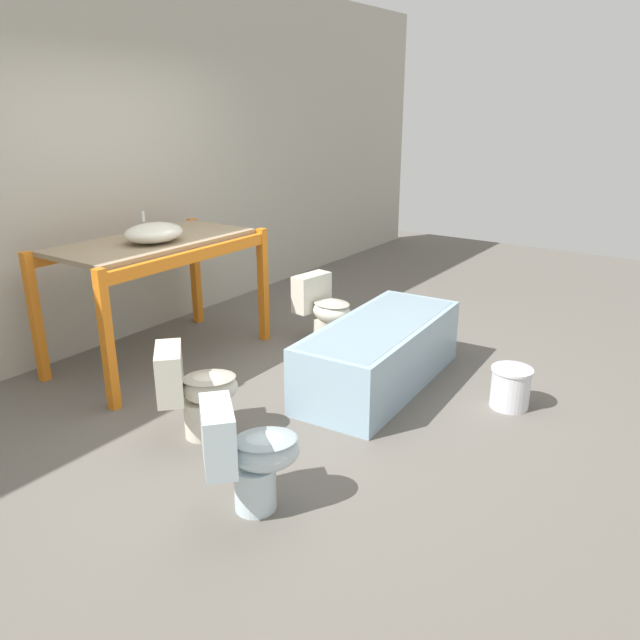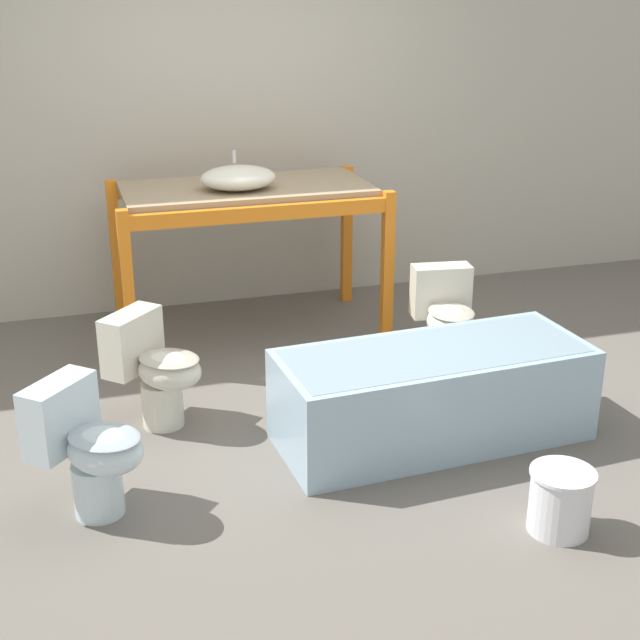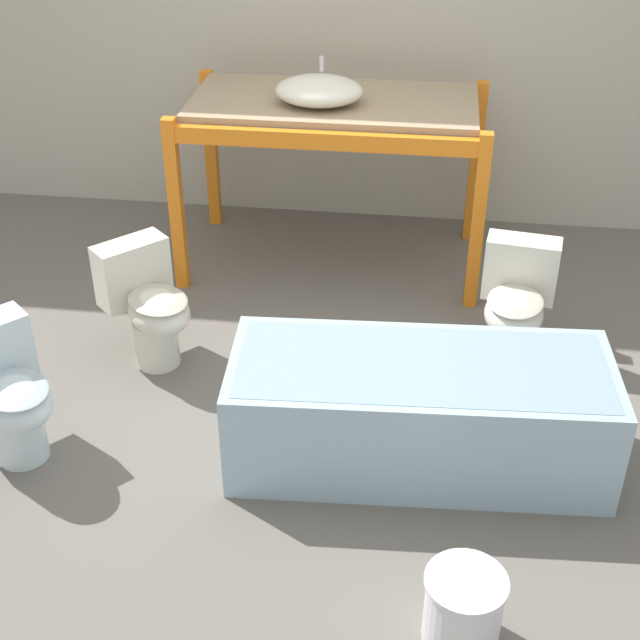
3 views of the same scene
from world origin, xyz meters
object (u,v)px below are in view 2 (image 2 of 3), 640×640
Objects in this scene: toilet_near at (88,447)px; toilet_extra at (155,368)px; sink_basin at (238,178)px; toilet_far at (446,317)px; bucket_white at (560,499)px; bathtub_main at (433,388)px.

toilet_extra is at bearing 15.42° from toilet_near.
toilet_near is at bearing -120.48° from sink_basin.
toilet_far is at bearing -37.53° from sink_basin.
toilet_far is 2.11× the size of bucket_white.
sink_basin is at bearing 10.66° from toilet_extra.
toilet_near is (-1.09, -1.85, -0.75)m from sink_basin.
bathtub_main reaches higher than bucket_white.
toilet_near is 1.00× the size of toilet_extra.
sink_basin is 2.28m from toilet_near.
toilet_far is 1.00× the size of toilet_extra.
toilet_near and toilet_far have the same top height.
toilet_far is (1.09, -0.84, -0.75)m from sink_basin.
toilet_extra is at bearing -123.07° from sink_basin.
toilet_far is (2.18, 1.01, 0.00)m from toilet_near.
bucket_white is (0.84, -2.59, -0.93)m from sink_basin.
toilet_extra is 2.11× the size of bucket_white.
toilet_near and toilet_extra have the same top height.
toilet_near is 2.11× the size of bucket_white.
toilet_extra is (-0.70, -1.08, -0.75)m from sink_basin.
toilet_far reaches higher than bathtub_main.
bathtub_main is 0.97m from bucket_white.
bucket_white is at bearing -68.89° from toilet_near.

